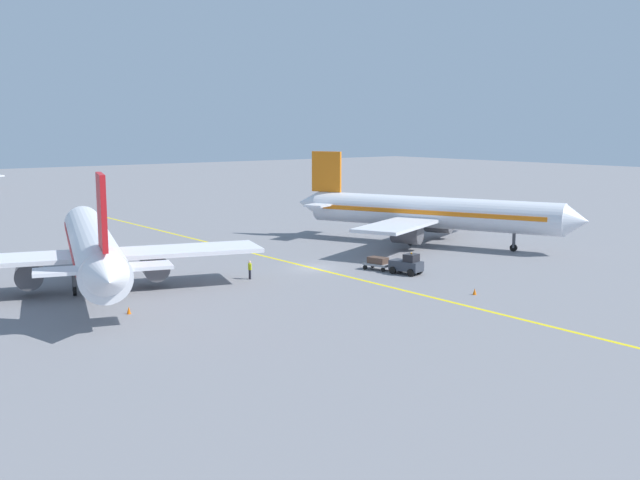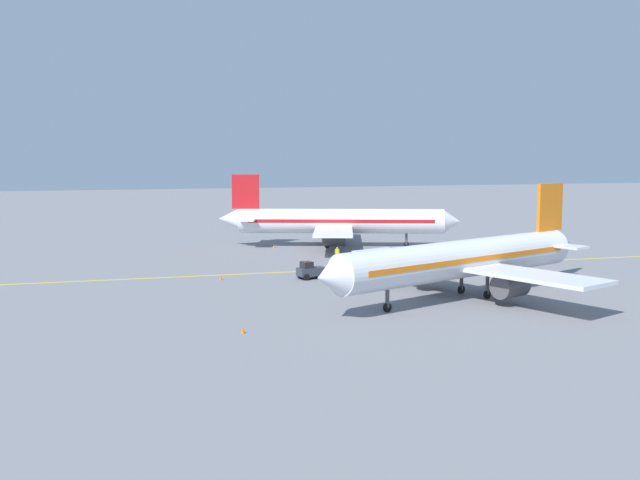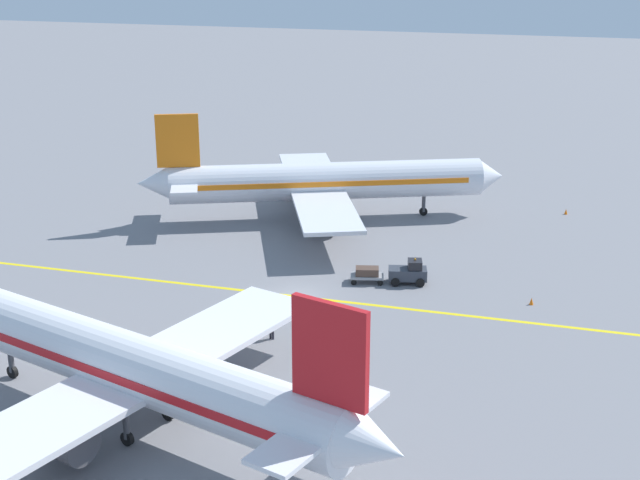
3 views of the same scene
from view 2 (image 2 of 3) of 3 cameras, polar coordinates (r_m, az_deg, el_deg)
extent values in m
plane|color=slate|center=(89.56, 3.17, -2.21)|extent=(400.00, 400.00, 0.00)
cube|color=yellow|center=(89.56, 3.17, -2.20)|extent=(1.00, 120.00, 0.01)
cylinder|color=white|center=(109.57, 1.61, 1.45)|extent=(12.43, 29.70, 3.60)
cone|color=white|center=(110.70, 10.03, 1.40)|extent=(3.98, 3.32, 3.42)
cone|color=white|center=(110.84, -6.96, 1.62)|extent=(3.82, 3.78, 3.06)
cube|color=red|center=(109.56, 1.61, 1.53)|extent=(11.57, 26.85, 0.50)
cube|color=white|center=(109.65, 1.08, 1.08)|extent=(28.27, 13.36, 0.36)
cylinder|color=#4C4C51|center=(114.75, 1.12, 0.70)|extent=(3.06, 3.71, 2.20)
cylinder|color=#4C4C51|center=(104.81, 1.05, 0.12)|extent=(3.06, 3.71, 2.20)
cube|color=red|center=(110.20, -5.70, 3.69)|extent=(1.54, 3.92, 5.00)
cube|color=white|center=(110.41, -5.42, 1.67)|extent=(9.31, 4.99, 0.24)
cylinder|color=#4C4C51|center=(110.20, 6.60, 0.18)|extent=(0.36, 0.36, 2.00)
cylinder|color=black|center=(110.32, 6.59, -0.33)|extent=(0.51, 0.85, 0.80)
cylinder|color=#4C4C51|center=(111.43, 0.58, 0.30)|extent=(0.36, 0.36, 2.00)
cylinder|color=black|center=(111.55, 0.58, -0.21)|extent=(0.51, 0.85, 0.80)
cylinder|color=#4C4C51|center=(108.26, 0.54, 0.11)|extent=(0.36, 0.36, 2.00)
cylinder|color=black|center=(108.38, 0.54, -0.42)|extent=(0.51, 0.85, 0.80)
cylinder|color=silver|center=(72.18, 10.70, -1.44)|extent=(15.01, 29.03, 3.60)
cone|color=silver|center=(60.95, 0.69, -2.82)|extent=(4.08, 3.54, 3.42)
cone|color=silver|center=(85.24, 17.97, -0.20)|extent=(3.99, 3.96, 3.06)
cube|color=orange|center=(72.16, 10.70, -1.32)|extent=(13.87, 26.28, 0.50)
cube|color=silver|center=(73.04, 11.20, -1.92)|extent=(27.81, 15.70, 0.36)
cylinder|color=#4C4C51|center=(70.17, 14.30, -3.39)|extent=(3.27, 3.80, 2.20)
cylinder|color=#4C4C51|center=(76.51, 8.32, -2.42)|extent=(3.27, 3.80, 2.20)
cube|color=orange|center=(82.80, 17.11, 2.41)|extent=(1.89, 3.82, 5.00)
cube|color=silver|center=(82.76, 16.82, -0.29)|extent=(9.22, 5.72, 0.24)
cylinder|color=#4C4C51|center=(65.69, 5.16, -4.28)|extent=(0.36, 0.36, 2.00)
cylinder|color=black|center=(65.89, 5.15, -5.13)|extent=(0.57, 0.85, 0.80)
cylinder|color=#4C4C51|center=(73.07, 12.63, -3.29)|extent=(0.36, 0.36, 2.00)
cylinder|color=black|center=(73.25, 12.61, -4.06)|extent=(0.57, 0.85, 0.80)
cylinder|color=#4C4C51|center=(75.08, 10.73, -2.98)|extent=(0.36, 0.36, 2.00)
cylinder|color=black|center=(75.25, 10.72, -3.73)|extent=(0.57, 0.85, 0.80)
cube|color=#333842|center=(82.42, -0.68, -2.42)|extent=(2.15, 3.26, 0.90)
cube|color=black|center=(82.04, -1.02, -1.89)|extent=(1.49, 1.36, 0.70)
sphere|color=orange|center=(81.98, -1.02, -1.60)|extent=(0.16, 0.16, 0.16)
cylinder|color=black|center=(81.39, -1.04, -2.86)|extent=(0.40, 0.74, 0.70)
cylinder|color=black|center=(82.70, -1.52, -2.70)|extent=(0.40, 0.74, 0.70)
cylinder|color=black|center=(82.30, 0.16, -2.75)|extent=(0.40, 0.74, 0.70)
cylinder|color=black|center=(83.60, -0.34, -2.60)|extent=(0.40, 0.74, 0.70)
cube|color=gray|center=(84.00, 1.24, -2.42)|extent=(1.96, 2.85, 0.20)
cube|color=#4C382D|center=(83.94, 1.24, -2.15)|extent=(1.51, 2.03, 0.60)
cylinder|color=black|center=(83.00, 0.84, -2.76)|extent=(0.24, 0.46, 0.44)
cylinder|color=black|center=(84.08, 0.41, -2.63)|extent=(0.24, 0.46, 0.44)
cylinder|color=black|center=(84.04, 2.07, -2.64)|extent=(0.24, 0.46, 0.44)
cylinder|color=black|center=(85.11, 1.63, -2.52)|extent=(0.24, 0.46, 0.44)
cylinder|color=#23232D|center=(96.55, 1.37, -1.29)|extent=(0.16, 0.16, 0.85)
cylinder|color=#23232D|center=(96.53, 1.25, -1.29)|extent=(0.16, 0.16, 0.85)
cube|color=#CCD819|center=(96.44, 1.31, -0.86)|extent=(0.29, 0.40, 0.60)
cylinder|color=#CCD819|center=(96.46, 1.46, -0.86)|extent=(0.10, 0.10, 0.55)
cylinder|color=#CCD819|center=(96.42, 1.17, -0.86)|extent=(0.10, 0.10, 0.55)
sphere|color=beige|center=(96.39, 1.31, -0.62)|extent=(0.22, 0.22, 0.22)
cone|color=orange|center=(82.21, -7.56, -2.87)|extent=(0.32, 0.32, 0.55)
cone|color=orange|center=(58.32, -5.89, -6.84)|extent=(0.32, 0.32, 0.55)
cone|color=orange|center=(108.55, -3.53, -0.48)|extent=(0.32, 0.32, 0.55)
camera|label=1|loc=(129.97, -28.41, 5.81)|focal=42.00mm
camera|label=3|loc=(144.46, -12.21, 11.41)|focal=50.00mm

